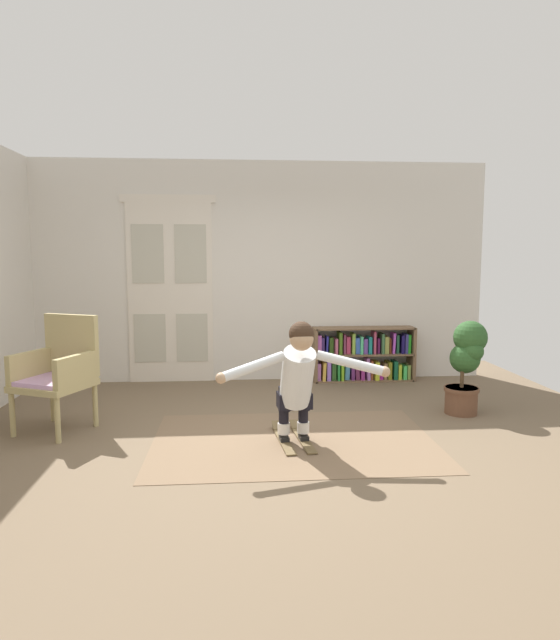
{
  "coord_description": "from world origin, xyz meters",
  "views": [
    {
      "loc": [
        -0.34,
        -4.78,
        1.69
      ],
      "look_at": [
        0.08,
        0.54,
        1.05
      ],
      "focal_mm": 30.99,
      "sensor_mm": 36.0,
      "label": 1
    }
  ],
  "objects_px": {
    "bookshelf": "(363,356)",
    "potted_plant": "(466,362)",
    "person_skier": "(298,375)",
    "wicker_chair": "(59,370)",
    "skis_pair": "(293,438)"
  },
  "relations": [
    {
      "from": "person_skier",
      "to": "potted_plant",
      "type": "bearing_deg",
      "value": 26.59
    },
    {
      "from": "bookshelf",
      "to": "person_skier",
      "type": "relative_size",
      "value": 0.94
    },
    {
      "from": "wicker_chair",
      "to": "potted_plant",
      "type": "distance_m",
      "value": 4.15
    },
    {
      "from": "potted_plant",
      "to": "skis_pair",
      "type": "distance_m",
      "value": 2.14
    },
    {
      "from": "potted_plant",
      "to": "bookshelf",
      "type": "bearing_deg",
      "value": 115.45
    },
    {
      "from": "bookshelf",
      "to": "potted_plant",
      "type": "xyz_separation_m",
      "value": [
        0.75,
        -1.58,
        0.22
      ]
    },
    {
      "from": "bookshelf",
      "to": "person_skier",
      "type": "bearing_deg",
      "value": -114.64
    },
    {
      "from": "wicker_chair",
      "to": "person_skier",
      "type": "height_order",
      "value": "person_skier"
    },
    {
      "from": "bookshelf",
      "to": "wicker_chair",
      "type": "height_order",
      "value": "wicker_chair"
    },
    {
      "from": "wicker_chair",
      "to": "potted_plant",
      "type": "bearing_deg",
      "value": 3.41
    },
    {
      "from": "potted_plant",
      "to": "skis_pair",
      "type": "bearing_deg",
      "value": -158.86
    },
    {
      "from": "wicker_chair",
      "to": "skis_pair",
      "type": "bearing_deg",
      "value": -12.76
    },
    {
      "from": "potted_plant",
      "to": "person_skier",
      "type": "relative_size",
      "value": 0.68
    },
    {
      "from": "potted_plant",
      "to": "wicker_chair",
      "type": "bearing_deg",
      "value": -176.59
    },
    {
      "from": "person_skier",
      "to": "wicker_chair",
      "type": "bearing_deg",
      "value": 162.33
    }
  ]
}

